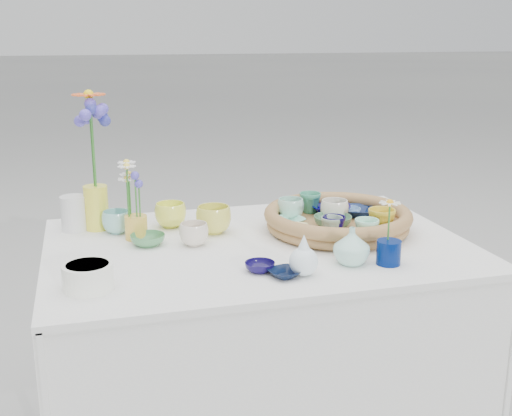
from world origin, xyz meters
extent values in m
imported|color=#010052|center=(0.31, 0.19, 0.80)|extent=(0.16, 0.16, 0.03)
imported|color=#0A1942|center=(0.39, 0.14, 0.80)|extent=(0.15, 0.15, 0.03)
imported|color=gold|center=(0.38, -0.06, 0.82)|extent=(0.10, 0.10, 0.08)
imported|color=#538663|center=(0.26, 0.04, 0.80)|extent=(0.13, 0.13, 0.04)
imported|color=#87A38D|center=(0.22, -0.06, 0.81)|extent=(0.08, 0.08, 0.06)
imported|color=#95E4CC|center=(0.13, 0.10, 0.79)|extent=(0.12, 0.12, 0.02)
imported|color=#9ED4C4|center=(0.16, 0.16, 0.82)|extent=(0.10, 0.10, 0.07)
imported|color=silver|center=(0.29, 0.10, 0.82)|extent=(0.11, 0.11, 0.07)
imported|color=#7FB6E9|center=(0.36, 0.15, 0.80)|extent=(0.11, 0.11, 0.03)
imported|color=#0E073B|center=(0.23, -0.05, 0.82)|extent=(0.08, 0.08, 0.06)
imported|color=#DACE7F|center=(0.11, 0.01, 0.80)|extent=(0.13, 0.13, 0.02)
imported|color=#9EEACA|center=(0.30, -0.12, 0.82)|extent=(0.09, 0.09, 0.07)
imported|color=#3A9370|center=(0.25, 0.22, 0.82)|extent=(0.08, 0.08, 0.07)
imported|color=#EFF64F|center=(-0.23, 0.24, 0.81)|extent=(0.13, 0.13, 0.08)
imported|color=#D8D44F|center=(-0.11, 0.13, 0.81)|extent=(0.11, 0.11, 0.09)
imported|color=#478A54|center=(-0.32, 0.07, 0.78)|extent=(0.13, 0.13, 0.03)
imported|color=beige|center=(-0.19, 0.03, 0.80)|extent=(0.10, 0.10, 0.07)
imported|color=#110A3F|center=(-0.06, -0.23, 0.78)|extent=(0.10, 0.10, 0.03)
imported|color=#84C6C0|center=(-0.41, 0.22, 0.80)|extent=(0.09, 0.09, 0.07)
imported|color=black|center=(-0.01, -0.29, 0.78)|extent=(0.11, 0.11, 0.02)
imported|color=#A6DFCF|center=(0.20, -0.24, 0.82)|extent=(0.11, 0.11, 0.11)
cylinder|color=#001351|center=(0.30, -0.27, 0.80)|extent=(0.08, 0.08, 0.07)
cylinder|color=yellow|center=(-0.47, 0.28, 0.84)|extent=(0.08, 0.08, 0.14)
cylinder|color=gold|center=(-0.35, 0.14, 0.80)|extent=(0.09, 0.09, 0.07)
camera|label=1|loc=(-0.49, -1.79, 1.39)|focal=45.00mm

